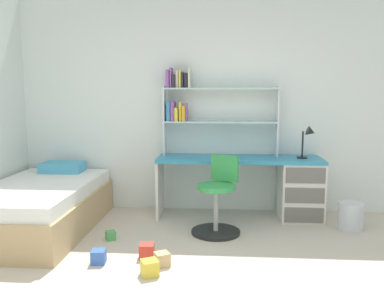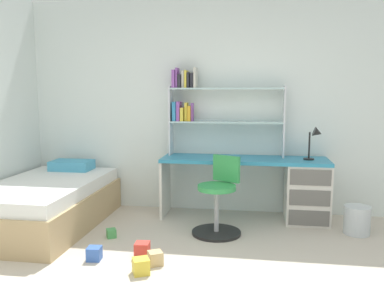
% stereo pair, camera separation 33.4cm
% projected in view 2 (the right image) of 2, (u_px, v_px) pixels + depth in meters
% --- Properties ---
extents(room_shell, '(5.73, 6.05, 2.65)m').
position_uv_depth(room_shell, '(77.00, 109.00, 3.90)').
color(room_shell, silver).
rests_on(room_shell, ground_plane).
extents(desk, '(1.94, 0.55, 0.72)m').
position_uv_depth(desk, '(288.00, 186.00, 4.66)').
color(desk, teal).
rests_on(desk, ground_plane).
extents(bookshelf_hutch, '(1.38, 0.22, 1.06)m').
position_uv_depth(bookshelf_hutch, '(207.00, 104.00, 4.84)').
color(bookshelf_hutch, silver).
rests_on(bookshelf_hutch, desk).
extents(desk_lamp, '(0.20, 0.17, 0.38)m').
position_uv_depth(desk_lamp, '(316.00, 138.00, 4.51)').
color(desk_lamp, black).
rests_on(desk_lamp, desk).
extents(swivel_chair, '(0.52, 0.52, 0.82)m').
position_uv_depth(swivel_chair, '(218.00, 203.00, 4.23)').
color(swivel_chair, black).
rests_on(swivel_chair, ground_plane).
extents(bed_platform, '(1.10, 1.87, 0.63)m').
position_uv_depth(bed_platform, '(46.00, 204.00, 4.47)').
color(bed_platform, tan).
rests_on(bed_platform, ground_plane).
extents(waste_bin, '(0.27, 0.27, 0.30)m').
position_uv_depth(waste_bin, '(357.00, 220.00, 4.23)').
color(waste_bin, silver).
rests_on(waste_bin, ground_plane).
extents(toy_block_green_0, '(0.12, 0.12, 0.09)m').
position_uv_depth(toy_block_green_0, '(111.00, 233.00, 4.13)').
color(toy_block_green_0, '#479E51').
rests_on(toy_block_green_0, ground_plane).
extents(toy_block_natural_1, '(0.16, 0.16, 0.12)m').
position_uv_depth(toy_block_natural_1, '(155.00, 258.00, 3.47)').
color(toy_block_natural_1, tan).
rests_on(toy_block_natural_1, ground_plane).
extents(toy_block_red_2, '(0.14, 0.14, 0.13)m').
position_uv_depth(toy_block_red_2, '(142.00, 249.00, 3.65)').
color(toy_block_red_2, red).
rests_on(toy_block_red_2, ground_plane).
extents(toy_block_blue_3, '(0.13, 0.13, 0.12)m').
position_uv_depth(toy_block_blue_3, '(94.00, 254.00, 3.57)').
color(toy_block_blue_3, '#3860B7').
rests_on(toy_block_blue_3, ground_plane).
extents(toy_block_yellow_4, '(0.17, 0.17, 0.13)m').
position_uv_depth(toy_block_yellow_4, '(141.00, 266.00, 3.30)').
color(toy_block_yellow_4, gold).
rests_on(toy_block_yellow_4, ground_plane).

